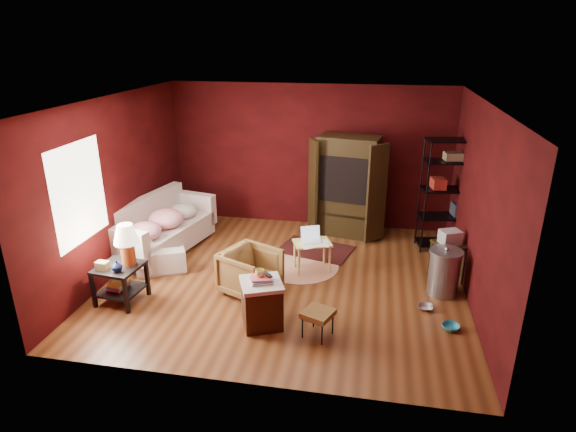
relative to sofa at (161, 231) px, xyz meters
name	(u,v)px	position (x,y,z in m)	size (l,w,h in m)	color
room	(283,196)	(2.33, -0.61, 1.01)	(5.54, 5.04, 2.84)	brown
sofa	(161,231)	(0.00, 0.00, 0.00)	(2.02, 0.59, 0.79)	beige
armchair	(250,270)	(1.93, -1.11, -0.01)	(0.74, 0.69, 0.76)	black
pet_bowl_steel	(426,302)	(4.49, -1.13, -0.28)	(0.22, 0.05, 0.22)	#B5B7BC
pet_bowl_turquoise	(451,322)	(4.78, -1.58, -0.28)	(0.23, 0.07, 0.23)	teal
vase	(117,266)	(0.21, -1.84, 0.25)	(0.15, 0.16, 0.15)	#0C153C
mug	(260,272)	(2.27, -1.90, 0.38)	(0.12, 0.10, 0.12)	#D4CB67
side_table	(123,256)	(0.21, -1.65, 0.31)	(0.66, 0.66, 1.18)	black
sofa_cushions	(161,228)	(0.00, 0.02, 0.05)	(1.30, 2.30, 0.91)	beige
hamper	(262,303)	(2.29, -1.92, -0.06)	(0.68, 0.68, 0.74)	#472110
footstool	(318,314)	(3.06, -2.04, -0.08)	(0.47, 0.47, 0.37)	black
rug_round	(300,266)	(2.53, -0.12, -0.39)	(1.54, 1.54, 0.01)	beige
rug_oriental	(316,249)	(2.70, 0.57, -0.38)	(1.43, 1.13, 0.01)	#471313
laptop_desk	(312,245)	(2.73, -0.21, 0.06)	(0.70, 0.61, 0.73)	#FFF874
tv_armoire	(347,185)	(3.17, 1.45, 0.60)	(1.49, 0.96, 1.92)	black
wire_shelving	(451,190)	(4.99, 1.10, 0.71)	(1.04, 0.60, 2.01)	black
small_stand	(449,243)	(4.87, -0.17, 0.24)	(0.56, 0.56, 0.85)	black
trash_can	(444,272)	(4.77, -0.62, -0.04)	(0.52, 0.52, 0.76)	#9999A0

